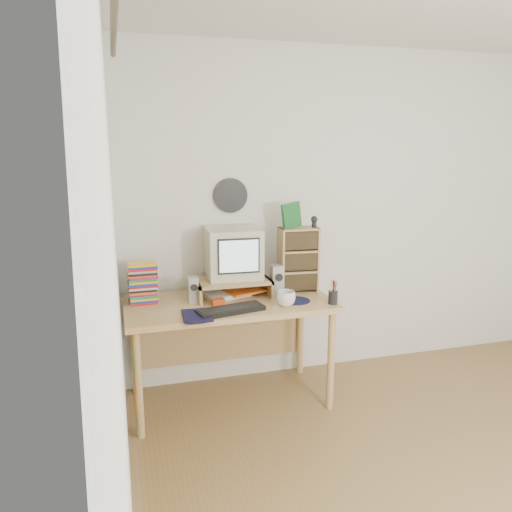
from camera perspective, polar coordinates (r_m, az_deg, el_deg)
floor at (r=3.09m, az=24.86°, el=-24.29°), size 3.50×3.50×0.00m
back_wall at (r=3.99m, az=10.20°, el=4.65°), size 3.50×0.00×3.50m
left_wall at (r=1.88m, az=-15.46°, el=-4.83°), size 0.00×3.50×3.50m
curtain at (r=2.37m, az=-14.51°, el=-3.64°), size 0.00×2.20×2.20m
wall_disc at (r=3.64m, az=-2.93°, el=6.91°), size 0.25×0.02×0.25m
desk at (r=3.53m, az=-3.31°, el=-6.90°), size 1.40×0.70×0.75m
monitor_riser at (r=3.50m, az=-2.69°, el=-3.11°), size 0.52×0.30×0.12m
crt_monitor at (r=3.50m, az=-2.52°, el=0.31°), size 0.39×0.39×0.35m
speaker_left at (r=3.38m, az=-7.18°, el=-3.85°), size 0.07×0.07×0.18m
speaker_right at (r=3.51m, az=2.41°, el=-2.79°), size 0.08×0.08×0.22m
keyboard at (r=3.20m, az=-2.92°, el=-6.18°), size 0.46×0.23×0.03m
dvd_stack at (r=3.43m, az=-12.79°, el=-3.13°), size 0.19×0.13×0.26m
cd_rack at (r=3.60m, az=4.89°, el=-0.41°), size 0.29×0.17×0.46m
mug at (r=3.31m, az=3.43°, el=-4.87°), size 0.16×0.16×0.10m
diary at (r=3.11m, az=-8.38°, el=-6.70°), size 0.23×0.18×0.04m
mousepad at (r=3.43m, az=4.58°, el=-5.10°), size 0.23×0.23×0.00m
pen_cup at (r=3.38m, az=8.80°, el=-4.41°), size 0.07×0.07×0.13m
papers at (r=3.54m, az=-2.67°, el=-4.20°), size 0.35×0.30×0.04m
red_box at (r=3.33m, az=-4.35°, el=-5.29°), size 0.09×0.07×0.04m
game_box at (r=3.54m, az=4.06°, el=4.65°), size 0.14×0.06×0.18m
webcam at (r=3.58m, az=6.67°, el=3.93°), size 0.05×0.05×0.08m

